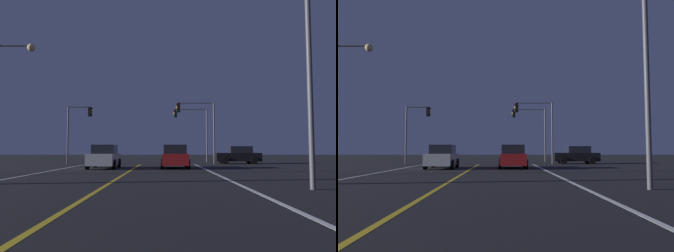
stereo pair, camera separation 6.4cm
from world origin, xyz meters
The scene contains 10 objects.
lane_edge_right centered at (5.02, 13.11, 0.00)m, with size 0.16×38.23×0.01m, color silver.
lane_center_divider centered at (0.00, 13.11, 0.00)m, with size 0.16×38.23×0.01m, color gold.
car_ahead_far centered at (2.94, 25.21, 0.82)m, with size 2.02×4.30×1.70m.
car_crossing_side centered at (9.35, 33.35, 0.82)m, with size 4.30×2.02×1.70m.
car_oncoming centered at (-2.13, 25.06, 0.82)m, with size 2.02×4.30×1.70m.
traffic_light_near_right centered at (5.24, 32.73, 4.37)m, with size 3.70×0.36×5.88m.
traffic_light_near_left centered at (-5.87, 32.73, 4.02)m, with size 2.38×0.36×5.47m.
traffic_light_far_right centered at (5.21, 38.23, 4.40)m, with size 3.78×0.36×5.91m.
street_lamp_right_near centered at (6.49, 11.67, 4.89)m, with size 2.58×0.44×7.60m.
street_lamp_left_mid centered at (-6.56, 18.83, 4.64)m, with size 2.26×0.44×7.20m.
Camera 1 is at (2.14, 0.25, 1.31)m, focal length 36.63 mm.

